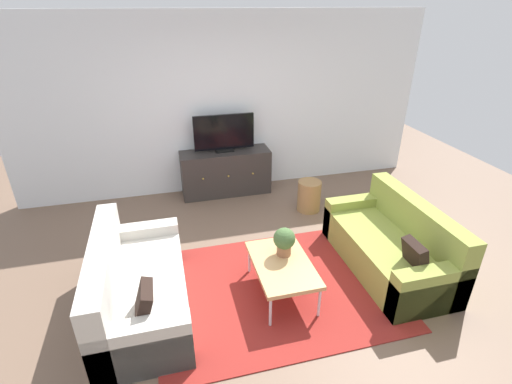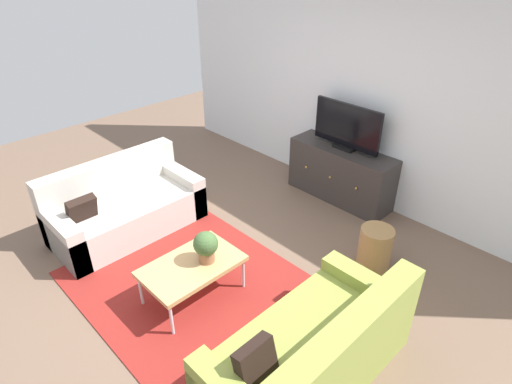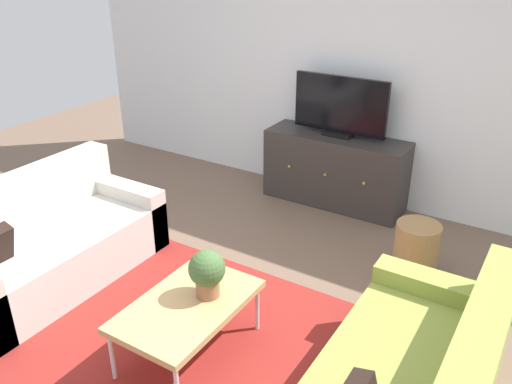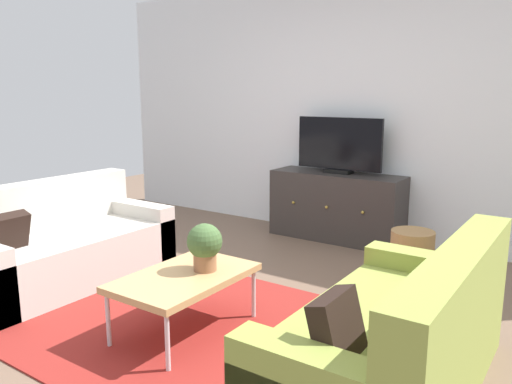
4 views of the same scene
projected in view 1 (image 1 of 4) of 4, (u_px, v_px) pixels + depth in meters
name	position (u px, v px, depth m)	size (l,w,h in m)	color
ground_plane	(271.00, 280.00, 4.21)	(10.00, 10.00, 0.00)	brown
wall_back	(225.00, 105.00, 5.80)	(6.40, 0.12, 2.70)	white
area_rug	(275.00, 289.00, 4.07)	(2.50, 1.90, 0.01)	maroon
couch_left_side	(133.00, 289.00, 3.67)	(0.83, 1.68, 0.81)	beige
couch_right_side	(394.00, 247.00, 4.32)	(0.83, 1.68, 0.81)	olive
coffee_table	(282.00, 265.00, 3.87)	(0.57, 0.91, 0.39)	tan
potted_plant	(284.00, 240.00, 3.90)	(0.23, 0.23, 0.31)	#936042
tv_console	(226.00, 172.00, 5.99)	(1.39, 0.47, 0.71)	#332D2B
flat_screen_tv	(224.00, 133.00, 5.72)	(0.92, 0.16, 0.57)	black
wicker_basket	(309.00, 196.00, 5.54)	(0.34, 0.34, 0.46)	#9E7547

